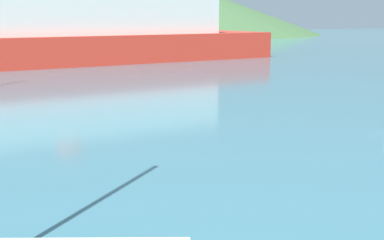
# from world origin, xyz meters

# --- Properties ---
(ferry_distant) EXTENTS (34.15, 14.75, 7.08)m
(ferry_distant) POSITION_xyz_m (2.41, 44.43, 2.41)
(ferry_distant) COLOR red
(ferry_distant) RESTS_ON ground_plane
(hill_central) EXTENTS (52.85, 52.85, 8.36)m
(hill_central) POSITION_xyz_m (0.88, 98.74, 4.18)
(hill_central) COLOR #476B42
(hill_central) RESTS_ON ground_plane
(hill_east) EXTENTS (51.07, 51.07, 9.34)m
(hill_east) POSITION_xyz_m (33.06, 99.07, 4.67)
(hill_east) COLOR #3D6038
(hill_east) RESTS_ON ground_plane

